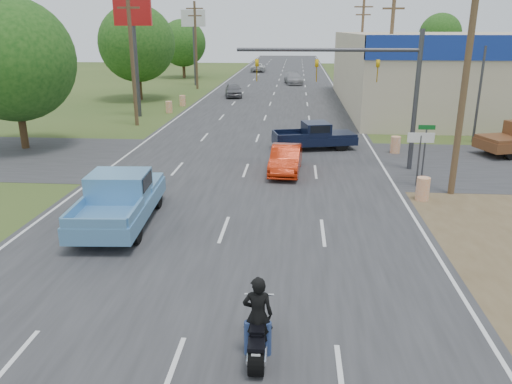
# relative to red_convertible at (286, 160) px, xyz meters

# --- Properties ---
(ground) EXTENTS (200.00, 200.00, 0.00)m
(ground) POSITION_rel_red_convertible_xyz_m (-2.07, -15.79, -0.69)
(ground) COLOR #334A1D
(ground) RESTS_ON ground
(main_road) EXTENTS (15.00, 180.00, 0.02)m
(main_road) POSITION_rel_red_convertible_xyz_m (-2.07, 24.21, -0.68)
(main_road) COLOR #2D2D30
(main_road) RESTS_ON ground
(cross_road) EXTENTS (120.00, 10.00, 0.02)m
(cross_road) POSITION_rel_red_convertible_xyz_m (-2.07, 2.21, -0.68)
(cross_road) COLOR #2D2D30
(cross_road) RESTS_ON ground
(utility_pole_1) EXTENTS (2.00, 0.28, 10.00)m
(utility_pole_1) POSITION_rel_red_convertible_xyz_m (7.43, -2.79, 4.63)
(utility_pole_1) COLOR #4C3823
(utility_pole_1) RESTS_ON ground
(utility_pole_2) EXTENTS (2.00, 0.28, 10.00)m
(utility_pole_2) POSITION_rel_red_convertible_xyz_m (7.43, 15.21, 4.63)
(utility_pole_2) COLOR #4C3823
(utility_pole_2) RESTS_ON ground
(utility_pole_3) EXTENTS (2.00, 0.28, 10.00)m
(utility_pole_3) POSITION_rel_red_convertible_xyz_m (7.43, 33.21, 4.63)
(utility_pole_3) COLOR #4C3823
(utility_pole_3) RESTS_ON ground
(utility_pole_5) EXTENTS (2.00, 0.28, 10.00)m
(utility_pole_5) POSITION_rel_red_convertible_xyz_m (-11.57, 12.21, 4.63)
(utility_pole_5) COLOR #4C3823
(utility_pole_5) RESTS_ON ground
(utility_pole_6) EXTENTS (2.00, 0.28, 10.00)m
(utility_pole_6) POSITION_rel_red_convertible_xyz_m (-11.57, 36.21, 4.63)
(utility_pole_6) COLOR #4C3823
(utility_pole_6) RESTS_ON ground
(tree_0) EXTENTS (7.14, 7.14, 8.84)m
(tree_0) POSITION_rel_red_convertible_xyz_m (-16.07, 4.21, 4.58)
(tree_0) COLOR #422D19
(tree_0) RESTS_ON ground
(tree_1) EXTENTS (7.56, 7.56, 9.36)m
(tree_1) POSITION_rel_red_convertible_xyz_m (-15.57, 26.21, 4.89)
(tree_1) COLOR #422D19
(tree_1) RESTS_ON ground
(tree_2) EXTENTS (6.72, 6.72, 8.32)m
(tree_2) POSITION_rel_red_convertible_xyz_m (-16.27, 50.21, 4.27)
(tree_2) COLOR #422D19
(tree_2) RESTS_ON ground
(tree_5) EXTENTS (7.98, 7.98, 9.88)m
(tree_5) POSITION_rel_red_convertible_xyz_m (27.93, 79.21, 5.20)
(tree_5) COLOR #422D19
(tree_5) RESTS_ON ground
(tree_6) EXTENTS (8.82, 8.82, 10.92)m
(tree_6) POSITION_rel_red_convertible_xyz_m (-32.07, 79.21, 5.82)
(tree_6) COLOR #422D19
(tree_6) RESTS_ON ground
(barrel_0) EXTENTS (0.56, 0.56, 1.00)m
(barrel_0) POSITION_rel_red_convertible_xyz_m (5.93, -3.79, -0.19)
(barrel_0) COLOR orange
(barrel_0) RESTS_ON ground
(barrel_1) EXTENTS (0.56, 0.56, 1.00)m
(barrel_1) POSITION_rel_red_convertible_xyz_m (6.33, 4.71, -0.19)
(barrel_1) COLOR orange
(barrel_1) RESTS_ON ground
(barrel_2) EXTENTS (0.56, 0.56, 1.00)m
(barrel_2) POSITION_rel_red_convertible_xyz_m (-10.57, 18.21, -0.19)
(barrel_2) COLOR orange
(barrel_2) RESTS_ON ground
(barrel_3) EXTENTS (0.56, 0.56, 1.00)m
(barrel_3) POSITION_rel_red_convertible_xyz_m (-10.27, 22.21, -0.19)
(barrel_3) COLOR orange
(barrel_3) RESTS_ON ground
(pole_sign_left_near) EXTENTS (3.00, 0.35, 9.20)m
(pole_sign_left_near) POSITION_rel_red_convertible_xyz_m (-12.57, 16.21, 6.48)
(pole_sign_left_near) COLOR #3F3F44
(pole_sign_left_near) RESTS_ON ground
(pole_sign_left_far) EXTENTS (3.00, 0.35, 9.20)m
(pole_sign_left_far) POSITION_rel_red_convertible_xyz_m (-12.57, 40.21, 6.48)
(pole_sign_left_far) COLOR #3F3F44
(pole_sign_left_far) RESTS_ON ground
(lane_sign) EXTENTS (1.20, 0.08, 2.52)m
(lane_sign) POSITION_rel_red_convertible_xyz_m (6.13, -1.79, 1.21)
(lane_sign) COLOR #3F3F44
(lane_sign) RESTS_ON ground
(street_name_sign) EXTENTS (0.80, 0.08, 2.61)m
(street_name_sign) POSITION_rel_red_convertible_xyz_m (6.73, -0.29, 0.92)
(street_name_sign) COLOR #3F3F44
(street_name_sign) RESTS_ON ground
(signal_mast) EXTENTS (9.12, 0.40, 7.00)m
(signal_mast) POSITION_rel_red_convertible_xyz_m (3.76, 1.21, 4.12)
(signal_mast) COLOR #3F3F44
(signal_mast) RESTS_ON ground
(red_convertible) EXTENTS (1.69, 4.24, 1.37)m
(red_convertible) POSITION_rel_red_convertible_xyz_m (0.00, 0.00, 0.00)
(red_convertible) COLOR #B12108
(red_convertible) RESTS_ON ground
(motorcycle) EXTENTS (0.69, 2.24, 1.14)m
(motorcycle) POSITION_rel_red_convertible_xyz_m (-0.27, -15.06, -0.18)
(motorcycle) COLOR black
(motorcycle) RESTS_ON ground
(rider) EXTENTS (0.69, 0.46, 1.85)m
(rider) POSITION_rel_red_convertible_xyz_m (-0.27, -15.00, 0.24)
(rider) COLOR black
(rider) RESTS_ON ground
(blue_pickup) EXTENTS (2.66, 6.07, 1.97)m
(blue_pickup) POSITION_rel_red_convertible_xyz_m (-6.01, -7.37, 0.31)
(blue_pickup) COLOR black
(blue_pickup) RESTS_ON ground
(navy_pickup) EXTENTS (5.24, 3.01, 1.64)m
(navy_pickup) POSITION_rel_red_convertible_xyz_m (1.71, 5.41, 0.14)
(navy_pickup) COLOR black
(navy_pickup) RESTS_ON ground
(distant_car_grey) EXTENTS (2.37, 4.43, 1.43)m
(distant_car_grey) POSITION_rel_red_convertible_xyz_m (-6.27, 29.06, 0.03)
(distant_car_grey) COLOR slate
(distant_car_grey) RESTS_ON ground
(distant_car_silver) EXTENTS (2.79, 5.38, 1.49)m
(distant_car_silver) POSITION_rel_red_convertible_xyz_m (0.03, 42.64, 0.06)
(distant_car_silver) COLOR #9B9A9F
(distant_car_silver) RESTS_ON ground
(distant_car_white) EXTENTS (2.42, 5.07, 1.40)m
(distant_car_white) POSITION_rel_red_convertible_xyz_m (-6.12, 61.85, 0.01)
(distant_car_white) COLOR silver
(distant_car_white) RESTS_ON ground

